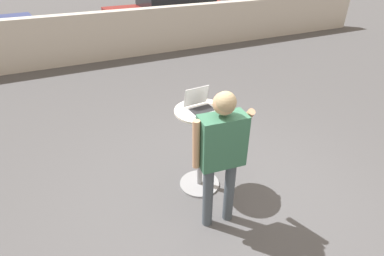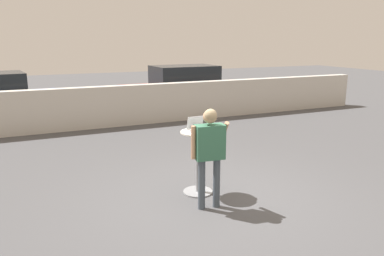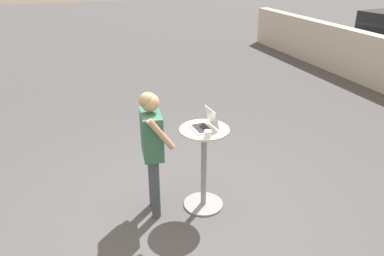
# 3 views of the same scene
# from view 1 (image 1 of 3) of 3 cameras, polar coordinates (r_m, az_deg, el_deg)

# --- Properties ---
(ground_plane) EXTENTS (50.00, 50.00, 0.00)m
(ground_plane) POSITION_cam_1_polar(r_m,az_deg,el_deg) (3.74, 6.11, -13.90)
(ground_plane) COLOR #4C4C4F
(pavement_kerb) EXTENTS (17.91, 0.35, 1.23)m
(pavement_kerb) POSITION_cam_1_polar(r_m,az_deg,el_deg) (8.67, -15.96, 16.53)
(pavement_kerb) COLOR beige
(pavement_kerb) RESTS_ON ground_plane
(cafe_table) EXTENTS (0.60, 0.60, 1.09)m
(cafe_table) POSITION_cam_1_polar(r_m,az_deg,el_deg) (3.58, 1.56, -3.37)
(cafe_table) COLOR gray
(cafe_table) RESTS_ON ground_plane
(laptop) EXTENTS (0.31, 0.29, 0.24)m
(laptop) POSITION_cam_1_polar(r_m,az_deg,el_deg) (3.32, 1.51, 4.46)
(laptop) COLOR #B7BABF
(laptop) RESTS_ON cafe_table
(coffee_mug) EXTENTS (0.12, 0.09, 0.08)m
(coffee_mug) POSITION_cam_1_polar(r_m,az_deg,el_deg) (3.38, 5.42, 4.52)
(coffee_mug) COLOR white
(coffee_mug) RESTS_ON cafe_table
(standing_person) EXTENTS (0.61, 0.34, 1.59)m
(standing_person) POSITION_cam_1_polar(r_m,az_deg,el_deg) (2.88, 5.64, -3.54)
(standing_person) COLOR #424C56
(standing_person) RESTS_ON ground_plane
(parked_car_near_street) EXTENTS (4.21, 1.95, 1.66)m
(parked_car_near_street) POSITION_cam_1_polar(r_m,az_deg,el_deg) (10.74, -3.83, 21.41)
(parked_car_near_street) COLOR maroon
(parked_car_near_street) RESTS_ON ground_plane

